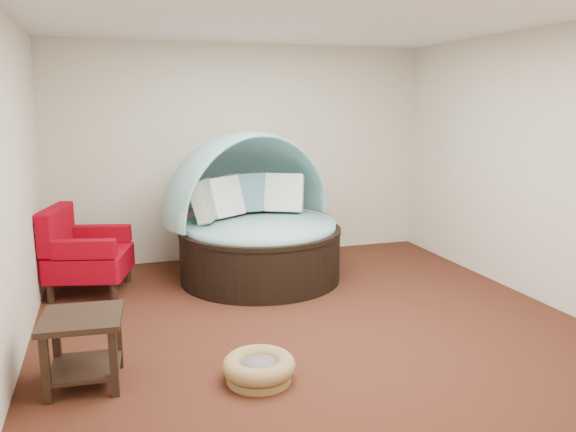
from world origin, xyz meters
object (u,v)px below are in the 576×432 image
object	(u,v)px
side_table	(83,340)
pet_basket	(259,368)
canopy_daybed	(254,211)
red_armchair	(83,253)

from	to	relation	value
side_table	pet_basket	bearing A→B (deg)	-15.51
canopy_daybed	pet_basket	xyz separation A→B (m)	(-0.63, -2.51, -0.70)
red_armchair	pet_basket	bearing A→B (deg)	-48.46
red_armchair	side_table	distance (m)	2.20
red_armchair	side_table	size ratio (longest dim) A/B	1.63
canopy_daybed	pet_basket	bearing A→B (deg)	-122.82
pet_basket	red_armchair	xyz separation A→B (m)	(-1.30, 2.54, 0.34)
pet_basket	red_armchair	distance (m)	2.87
canopy_daybed	side_table	world-z (taller)	canopy_daybed
canopy_daybed	side_table	distance (m)	2.90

